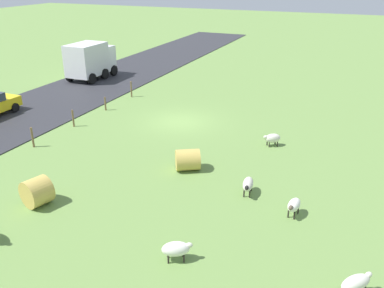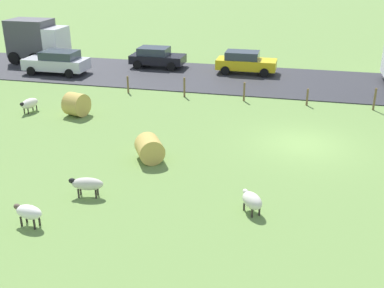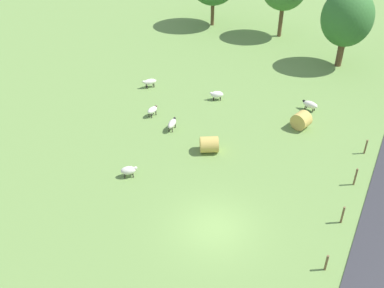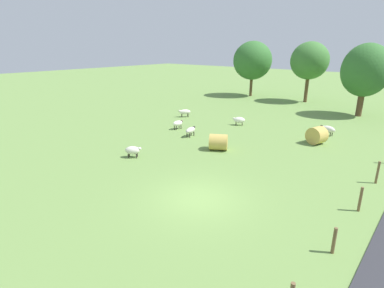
{
  "view_description": "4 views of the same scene",
  "coord_description": "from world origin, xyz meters",
  "px_view_note": "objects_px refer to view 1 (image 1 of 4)",
  "views": [
    {
      "loc": [
        -11.11,
        23.93,
        9.63
      ],
      "look_at": [
        -2.62,
        4.05,
        0.38
      ],
      "focal_mm": 38.52,
      "sensor_mm": 36.0,
      "label": 1
    },
    {
      "loc": [
        -20.74,
        0.38,
        8.43
      ],
      "look_at": [
        -2.79,
        4.67,
        0.69
      ],
      "focal_mm": 43.45,
      "sensor_mm": 36.0,
      "label": 2
    },
    {
      "loc": [
        6.98,
        -16.37,
        17.9
      ],
      "look_at": [
        -4.2,
        5.44,
        0.93
      ],
      "focal_mm": 42.24,
      "sensor_mm": 36.0,
      "label": 3
    },
    {
      "loc": [
        8.09,
        -10.13,
        6.89
      ],
      "look_at": [
        -5.06,
        5.56,
        0.27
      ],
      "focal_mm": 28.66,
      "sensor_mm": 36.0,
      "label": 4
    }
  ],
  "objects_px": {
    "sheep_2": "(176,249)",
    "hay_bale_0": "(37,192)",
    "sheep_5": "(356,283)",
    "hay_bale_1": "(188,160)",
    "sheep_3": "(248,184)",
    "sheep_1": "(272,138)",
    "sheep_0": "(294,205)",
    "truck_1": "(90,60)"
  },
  "relations": [
    {
      "from": "sheep_2",
      "to": "sheep_3",
      "type": "distance_m",
      "value": 5.64
    },
    {
      "from": "sheep_5",
      "to": "sheep_2",
      "type": "bearing_deg",
      "value": 6.12
    },
    {
      "from": "sheep_2",
      "to": "sheep_5",
      "type": "relative_size",
      "value": 0.98
    },
    {
      "from": "sheep_3",
      "to": "hay_bale_0",
      "type": "bearing_deg",
      "value": 28.6
    },
    {
      "from": "sheep_2",
      "to": "sheep_0",
      "type": "bearing_deg",
      "value": -126.07
    },
    {
      "from": "sheep_2",
      "to": "hay_bale_1",
      "type": "relative_size",
      "value": 0.94
    },
    {
      "from": "sheep_1",
      "to": "hay_bale_0",
      "type": "distance_m",
      "value": 13.22
    },
    {
      "from": "sheep_2",
      "to": "hay_bale_0",
      "type": "bearing_deg",
      "value": -8.2
    },
    {
      "from": "sheep_5",
      "to": "hay_bale_0",
      "type": "relative_size",
      "value": 0.93
    },
    {
      "from": "sheep_2",
      "to": "hay_bale_0",
      "type": "distance_m",
      "value": 7.29
    },
    {
      "from": "sheep_1",
      "to": "sheep_5",
      "type": "distance_m",
      "value": 12.08
    },
    {
      "from": "sheep_5",
      "to": "hay_bale_0",
      "type": "xyz_separation_m",
      "value": [
        13.18,
        -0.4,
        0.11
      ]
    },
    {
      "from": "sheep_2",
      "to": "sheep_5",
      "type": "bearing_deg",
      "value": -173.88
    },
    {
      "from": "sheep_5",
      "to": "hay_bale_0",
      "type": "bearing_deg",
      "value": -1.74
    },
    {
      "from": "sheep_2",
      "to": "truck_1",
      "type": "distance_m",
      "value": 27.65
    },
    {
      "from": "sheep_0",
      "to": "sheep_3",
      "type": "xyz_separation_m",
      "value": [
        2.27,
        -1.0,
        -0.0
      ]
    },
    {
      "from": "sheep_0",
      "to": "sheep_3",
      "type": "relative_size",
      "value": 0.83
    },
    {
      "from": "sheep_1",
      "to": "sheep_5",
      "type": "relative_size",
      "value": 0.92
    },
    {
      "from": "sheep_0",
      "to": "sheep_2",
      "type": "relative_size",
      "value": 0.96
    },
    {
      "from": "sheep_1",
      "to": "hay_bale_0",
      "type": "xyz_separation_m",
      "value": [
        8.01,
        10.52,
        0.15
      ]
    },
    {
      "from": "sheep_0",
      "to": "sheep_5",
      "type": "bearing_deg",
      "value": 124.14
    },
    {
      "from": "sheep_0",
      "to": "sheep_2",
      "type": "bearing_deg",
      "value": 53.93
    },
    {
      "from": "hay_bale_1",
      "to": "truck_1",
      "type": "bearing_deg",
      "value": -40.92
    },
    {
      "from": "sheep_5",
      "to": "hay_bale_1",
      "type": "xyz_separation_m",
      "value": [
        8.48,
        -6.14,
        0.03
      ]
    },
    {
      "from": "sheep_5",
      "to": "hay_bale_1",
      "type": "height_order",
      "value": "hay_bale_1"
    },
    {
      "from": "truck_1",
      "to": "sheep_0",
      "type": "bearing_deg",
      "value": 143.6
    },
    {
      "from": "sheep_1",
      "to": "sheep_2",
      "type": "distance_m",
      "value": 11.59
    },
    {
      "from": "sheep_2",
      "to": "hay_bale_0",
      "type": "relative_size",
      "value": 0.91
    },
    {
      "from": "sheep_1",
      "to": "truck_1",
      "type": "height_order",
      "value": "truck_1"
    },
    {
      "from": "sheep_1",
      "to": "hay_bale_0",
      "type": "bearing_deg",
      "value": 52.71
    },
    {
      "from": "sheep_0",
      "to": "sheep_2",
      "type": "xyz_separation_m",
      "value": [
        3.31,
        4.54,
        -0.03
      ]
    },
    {
      "from": "sheep_2",
      "to": "truck_1",
      "type": "relative_size",
      "value": 0.24
    },
    {
      "from": "sheep_3",
      "to": "hay_bale_1",
      "type": "height_order",
      "value": "hay_bale_1"
    },
    {
      "from": "hay_bale_1",
      "to": "truck_1",
      "type": "relative_size",
      "value": 0.25
    },
    {
      "from": "sheep_2",
      "to": "sheep_3",
      "type": "relative_size",
      "value": 0.87
    },
    {
      "from": "sheep_0",
      "to": "hay_bale_0",
      "type": "relative_size",
      "value": 0.87
    },
    {
      "from": "hay_bale_0",
      "to": "sheep_3",
      "type": "bearing_deg",
      "value": -151.4
    },
    {
      "from": "sheep_5",
      "to": "hay_bale_1",
      "type": "bearing_deg",
      "value": -35.92
    },
    {
      "from": "sheep_1",
      "to": "truck_1",
      "type": "relative_size",
      "value": 0.22
    },
    {
      "from": "hay_bale_1",
      "to": "truck_1",
      "type": "xyz_separation_m",
      "value": [
        15.91,
        -13.79,
        1.28
      ]
    },
    {
      "from": "sheep_1",
      "to": "sheep_5",
      "type": "bearing_deg",
      "value": 115.31
    },
    {
      "from": "sheep_0",
      "to": "truck_1",
      "type": "bearing_deg",
      "value": -36.4
    }
  ]
}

